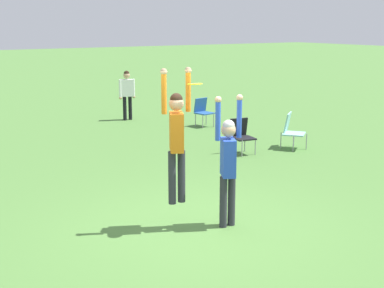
{
  "coord_description": "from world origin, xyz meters",
  "views": [
    {
      "loc": [
        -4.43,
        -6.65,
        3.18
      ],
      "look_at": [
        0.08,
        0.3,
        1.3
      ],
      "focal_mm": 50.0,
      "sensor_mm": 36.0,
      "label": 1
    }
  ],
  "objects_px": {
    "frisbee": "(195,84)",
    "camping_chair_1": "(203,110)",
    "person_defending": "(228,158)",
    "camping_chair_3": "(241,133)",
    "person_spectator_near": "(127,91)",
    "camping_chair_2": "(291,129)",
    "person_jumping": "(177,133)"
  },
  "relations": [
    {
      "from": "camping_chair_3",
      "to": "person_spectator_near",
      "type": "distance_m",
      "value": 5.8
    },
    {
      "from": "frisbee",
      "to": "camping_chair_3",
      "type": "relative_size",
      "value": 0.26
    },
    {
      "from": "camping_chair_2",
      "to": "person_spectator_near",
      "type": "distance_m",
      "value": 6.27
    },
    {
      "from": "person_jumping",
      "to": "camping_chair_3",
      "type": "relative_size",
      "value": 2.4
    },
    {
      "from": "person_defending",
      "to": "camping_chair_1",
      "type": "bearing_deg",
      "value": 175.72
    },
    {
      "from": "person_defending",
      "to": "camping_chair_2",
      "type": "height_order",
      "value": "person_defending"
    },
    {
      "from": "person_jumping",
      "to": "camping_chair_2",
      "type": "height_order",
      "value": "person_jumping"
    },
    {
      "from": "person_spectator_near",
      "to": "camping_chair_2",
      "type": "bearing_deg",
      "value": -54.69
    },
    {
      "from": "camping_chair_3",
      "to": "frisbee",
      "type": "bearing_deg",
      "value": 54.16
    },
    {
      "from": "person_defending",
      "to": "camping_chair_3",
      "type": "xyz_separation_m",
      "value": [
        3.21,
        3.73,
        -0.61
      ]
    },
    {
      "from": "person_defending",
      "to": "camping_chair_3",
      "type": "bearing_deg",
      "value": 166.56
    },
    {
      "from": "camping_chair_2",
      "to": "person_spectator_near",
      "type": "xyz_separation_m",
      "value": [
        -1.71,
        6.02,
        0.47
      ]
    },
    {
      "from": "camping_chair_2",
      "to": "camping_chair_3",
      "type": "distance_m",
      "value": 1.46
    },
    {
      "from": "frisbee",
      "to": "person_defending",
      "type": "bearing_deg",
      "value": -9.18
    },
    {
      "from": "frisbee",
      "to": "camping_chair_1",
      "type": "bearing_deg",
      "value": 55.03
    },
    {
      "from": "camping_chair_1",
      "to": "camping_chair_2",
      "type": "distance_m",
      "value": 3.75
    },
    {
      "from": "camping_chair_2",
      "to": "camping_chair_3",
      "type": "relative_size",
      "value": 1.03
    },
    {
      "from": "person_defending",
      "to": "camping_chair_1",
      "type": "xyz_separation_m",
      "value": [
        4.43,
        7.23,
        -0.6
      ]
    },
    {
      "from": "camping_chair_2",
      "to": "camping_chair_3",
      "type": "height_order",
      "value": "camping_chair_2"
    },
    {
      "from": "person_jumping",
      "to": "camping_chair_2",
      "type": "relative_size",
      "value": 2.32
    },
    {
      "from": "person_defending",
      "to": "frisbee",
      "type": "xyz_separation_m",
      "value": [
        -0.56,
        0.09,
        1.19
      ]
    },
    {
      "from": "person_jumping",
      "to": "person_defending",
      "type": "height_order",
      "value": "person_jumping"
    },
    {
      "from": "person_defending",
      "to": "camping_chair_2",
      "type": "xyz_separation_m",
      "value": [
        4.65,
        3.49,
        -0.61
      ]
    },
    {
      "from": "person_jumping",
      "to": "frisbee",
      "type": "distance_m",
      "value": 0.83
    },
    {
      "from": "camping_chair_3",
      "to": "camping_chair_1",
      "type": "bearing_deg",
      "value": -99.16
    },
    {
      "from": "person_spectator_near",
      "to": "camping_chair_1",
      "type": "bearing_deg",
      "value": -37.29
    },
    {
      "from": "person_defending",
      "to": "camping_chair_2",
      "type": "bearing_deg",
      "value": 154.11
    },
    {
      "from": "camping_chair_2",
      "to": "person_defending",
      "type": "bearing_deg",
      "value": -1.24
    },
    {
      "from": "person_jumping",
      "to": "person_spectator_near",
      "type": "height_order",
      "value": "person_jumping"
    },
    {
      "from": "camping_chair_1",
      "to": "camping_chair_3",
      "type": "bearing_deg",
      "value": 62.04
    },
    {
      "from": "person_defending",
      "to": "person_jumping",
      "type": "bearing_deg",
      "value": -90.0
    },
    {
      "from": "camping_chair_1",
      "to": "frisbee",
      "type": "bearing_deg",
      "value": 46.37
    }
  ]
}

